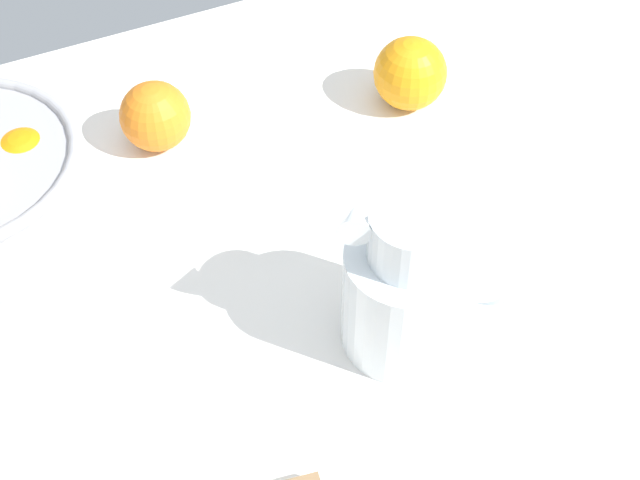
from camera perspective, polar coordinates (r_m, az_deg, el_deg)
ground_plane at (r=85.50cm, az=1.54°, el=-2.55°), size 148.38×88.54×3.00cm
juice_pitcher at (r=75.62cm, az=5.48°, el=-3.38°), size 14.20×10.71×16.07cm
loose_orange_0 at (r=95.33cm, az=-10.31°, el=7.66°), size 7.33×7.33×7.33cm
loose_orange_1 at (r=99.16cm, az=5.68°, el=10.38°), size 7.94×7.94×7.94cm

